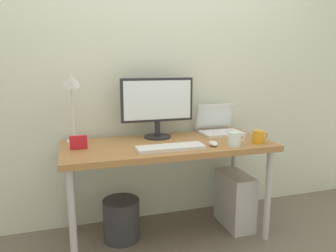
% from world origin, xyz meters
% --- Properties ---
extents(ground_plane, '(6.00, 6.00, 0.00)m').
position_xyz_m(ground_plane, '(0.00, 0.00, 0.00)').
color(ground_plane, '#665B51').
extents(back_wall, '(4.40, 0.04, 2.60)m').
position_xyz_m(back_wall, '(0.00, 0.37, 1.30)').
color(back_wall, silver).
rests_on(back_wall, ground_plane).
extents(desk, '(1.45, 0.62, 0.70)m').
position_xyz_m(desk, '(0.00, 0.00, 0.64)').
color(desk, olive).
rests_on(desk, ground_plane).
extents(monitor, '(0.54, 0.20, 0.44)m').
position_xyz_m(monitor, '(-0.03, 0.18, 0.96)').
color(monitor, '#232328').
rests_on(monitor, desk).
extents(laptop, '(0.32, 0.28, 0.22)m').
position_xyz_m(laptop, '(0.48, 0.20, 0.76)').
color(laptop, silver).
rests_on(laptop, desk).
extents(desk_lamp, '(0.11, 0.16, 0.50)m').
position_xyz_m(desk_lamp, '(-0.62, 0.18, 1.06)').
color(desk_lamp, silver).
rests_on(desk_lamp, desk).
extents(keyboard, '(0.44, 0.14, 0.02)m').
position_xyz_m(keyboard, '(-0.04, -0.17, 0.72)').
color(keyboard, silver).
rests_on(keyboard, desk).
extents(mouse, '(0.06, 0.09, 0.03)m').
position_xyz_m(mouse, '(0.26, -0.17, 0.72)').
color(mouse, silver).
rests_on(mouse, desk).
extents(coffee_mug, '(0.12, 0.08, 0.09)m').
position_xyz_m(coffee_mug, '(0.60, -0.19, 0.75)').
color(coffee_mug, orange).
rests_on(coffee_mug, desk).
extents(glass_cup, '(0.12, 0.09, 0.10)m').
position_xyz_m(glass_cup, '(0.40, -0.21, 0.75)').
color(glass_cup, silver).
rests_on(glass_cup, desk).
extents(photo_frame, '(0.11, 0.03, 0.09)m').
position_xyz_m(photo_frame, '(-0.60, -0.00, 0.75)').
color(photo_frame, red).
rests_on(photo_frame, desk).
extents(computer_tower, '(0.18, 0.36, 0.42)m').
position_xyz_m(computer_tower, '(0.54, -0.00, 0.21)').
color(computer_tower, '#B2B2B7').
rests_on(computer_tower, ground_plane).
extents(wastebasket, '(0.26, 0.26, 0.30)m').
position_xyz_m(wastebasket, '(-0.33, 0.05, 0.15)').
color(wastebasket, '#333338').
rests_on(wastebasket, ground_plane).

